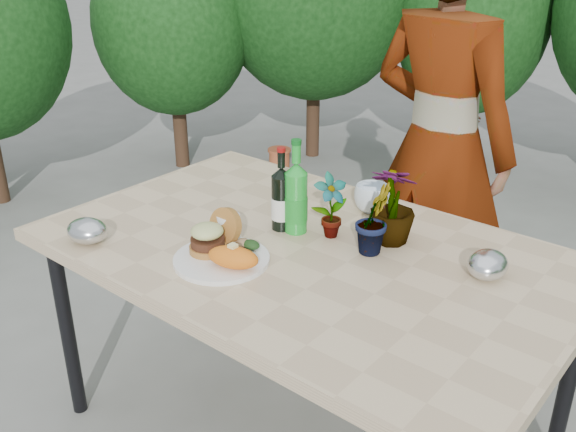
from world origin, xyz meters
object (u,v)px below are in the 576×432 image
Objects in this scene: wine_bottle at (281,200)px; person at (440,148)px; patio_table at (305,263)px; dinner_plate at (222,259)px.

person is at bearing 86.08° from wine_bottle.
wine_bottle is at bearing 158.88° from patio_table.
person is at bearing 89.23° from patio_table.
dinner_plate is 0.30m from wine_bottle.
patio_table is 0.94× the size of person.
person is (0.14, 1.06, 0.09)m from dinner_plate.
patio_table is at bearing 95.47° from person.
patio_table is 0.21m from wine_bottle.
patio_table is at bearing -14.31° from wine_bottle.
person is (0.01, 0.83, 0.16)m from patio_table.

